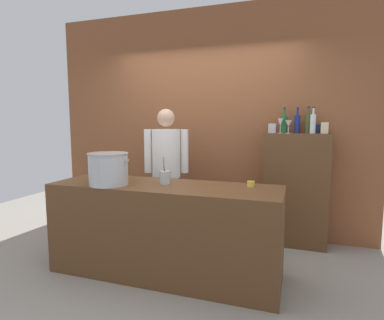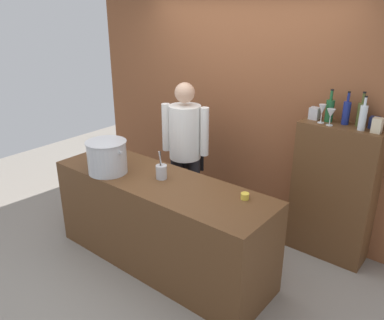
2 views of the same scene
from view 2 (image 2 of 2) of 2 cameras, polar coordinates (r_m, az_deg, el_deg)
name	(u,v)px [view 2 (image 2 of 2)]	position (r m, az deg, el deg)	size (l,w,h in m)	color
ground_plane	(162,261)	(4.07, -4.34, -14.49)	(8.00, 8.00, 0.00)	gray
brick_back_panel	(244,90)	(4.49, 7.56, 10.01)	(4.40, 0.10, 3.00)	brown
prep_counter	(161,222)	(3.82, -4.54, -9.05)	(2.25, 0.70, 0.90)	brown
bar_cabinet	(333,192)	(4.09, 19.85, -4.46)	(0.76, 0.32, 1.37)	brown
chef	(185,147)	(4.24, -0.99, 1.98)	(0.51, 0.40, 1.66)	black
stockpot_large	(107,157)	(3.79, -12.26, 0.44)	(0.44, 0.39, 0.31)	#B7BABF
utensil_crock	(161,171)	(3.62, -4.48, -1.67)	(0.10, 0.10, 0.27)	#B7BABF
butter_jar	(245,196)	(3.28, 7.71, -5.24)	(0.07, 0.07, 0.05)	yellow
wine_bottle_clear	(363,117)	(3.73, 23.60, 5.73)	(0.06, 0.06, 0.30)	silver
wine_bottle_cobalt	(346,112)	(3.86, 21.54, 6.48)	(0.07, 0.07, 0.30)	navy
wine_bottle_green	(330,110)	(3.89, 19.39, 6.89)	(0.08, 0.08, 0.31)	#1E592D
wine_bottle_olive	(361,114)	(3.84, 23.39, 6.19)	(0.07, 0.07, 0.31)	#475123
wine_glass_tall	(331,114)	(3.77, 19.54, 6.35)	(0.08, 0.08, 0.15)	silver
wine_glass_wide	(322,110)	(3.82, 18.41, 6.90)	(0.07, 0.07, 0.18)	silver
spice_tin_cream	(377,125)	(3.72, 25.35, 4.57)	(0.08, 0.08, 0.13)	beige
spice_tin_navy	(374,123)	(3.84, 24.98, 4.95)	(0.08, 0.08, 0.10)	navy
spice_tin_silver	(315,113)	(3.95, 17.42, 6.50)	(0.09, 0.09, 0.11)	#B2B2B7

